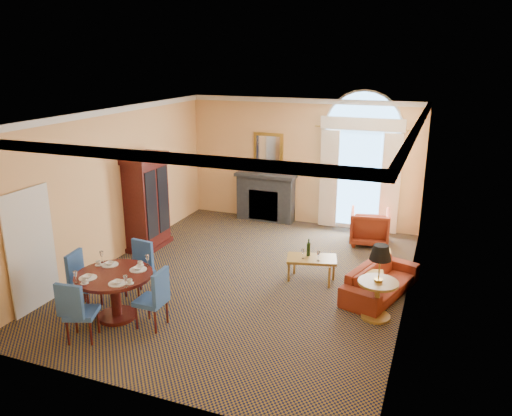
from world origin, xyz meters
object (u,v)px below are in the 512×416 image
at_px(coffee_table, 311,259).
at_px(armchair, 369,227).
at_px(armoire, 147,203).
at_px(side_table, 379,274).
at_px(dining_table, 115,285).
at_px(sofa, 381,280).

bearing_deg(coffee_table, armchair, 58.57).
relative_size(armoire, side_table, 1.69).
distance_m(coffee_table, side_table, 1.76).
relative_size(armchair, side_table, 0.70).
relative_size(dining_table, side_table, 0.99).
bearing_deg(coffee_table, side_table, -50.71).
bearing_deg(armchair, sofa, 94.84).
xyz_separation_m(sofa, armchair, (-0.61, 2.55, 0.13)).
xyz_separation_m(dining_table, sofa, (3.99, 2.45, -0.31)).
bearing_deg(coffee_table, sofa, -19.58).
distance_m(armoire, armchair, 5.12).
xyz_separation_m(armoire, side_table, (5.32, -1.42, -0.24)).
height_order(sofa, side_table, side_table).
bearing_deg(dining_table, sofa, 31.49).
xyz_separation_m(sofa, coffee_table, (-1.34, 0.11, 0.17)).
bearing_deg(coffee_table, dining_table, -150.77).
bearing_deg(armoire, side_table, -14.99).
bearing_deg(armoire, armchair, 23.49).
distance_m(armoire, sofa, 5.35).
bearing_deg(armoire, dining_table, -66.78).
bearing_deg(sofa, side_table, -159.66).
bearing_deg(dining_table, armchair, 55.92).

